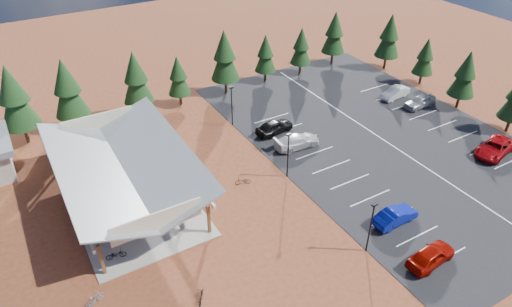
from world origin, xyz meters
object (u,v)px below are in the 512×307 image
(bike_pavilion, at_px, (123,165))
(car_3, at_px, (297,141))
(car_8, at_px, (420,101))
(bike_3, at_px, (101,174))
(bike_12, at_px, (201,298))
(lamp_post_1, at_px, (288,152))
(bike_0, at_px, (116,255))
(bike_7, at_px, (132,160))
(trash_bin_1, at_px, (189,178))
(lamp_post_0, at_px, (371,224))
(bike_16, at_px, (243,181))
(car_0, at_px, (431,255))
(bike_4, at_px, (176,219))
(bike_5, at_px, (163,183))
(trash_bin_0, at_px, (208,194))
(car_9, at_px, (395,93))
(bike_1, at_px, (121,209))
(car_1, at_px, (395,216))
(car_6, at_px, (495,148))
(bike_15, at_px, (211,195))
(bike_6, at_px, (144,168))
(bike_2, at_px, (93,202))
(bike_9, at_px, (95,299))
(lamp_post_2, at_px, (232,103))

(bike_pavilion, bearing_deg, car_3, -2.90)
(bike_pavilion, xyz_separation_m, car_8, (38.10, -1.15, -3.01))
(bike_3, distance_m, bike_12, 19.07)
(lamp_post_1, height_order, bike_0, lamp_post_1)
(bike_7, height_order, car_8, car_8)
(trash_bin_1, bearing_deg, bike_12, -110.02)
(lamp_post_0, xyz_separation_m, bike_16, (-4.54, 13.12, -2.56))
(trash_bin_1, bearing_deg, lamp_post_1, -25.11)
(lamp_post_0, height_order, bike_12, lamp_post_0)
(bike_pavilion, distance_m, car_8, 38.24)
(lamp_post_0, relative_size, car_0, 1.11)
(bike_0, xyz_separation_m, bike_4, (5.81, 1.49, 0.01))
(bike_0, height_order, bike_7, bike_7)
(trash_bin_1, distance_m, bike_5, 2.62)
(trash_bin_0, relative_size, car_9, 0.20)
(bike_1, height_order, bike_12, bike_1)
(trash_bin_0, xyz_separation_m, car_8, (31.55, 2.79, 0.36))
(bike_16, bearing_deg, bike_12, -21.05)
(bike_0, bearing_deg, trash_bin_1, -45.14)
(bike_0, height_order, car_9, car_9)
(car_1, xyz_separation_m, car_3, (-0.50, 14.71, 0.03))
(car_6, bearing_deg, bike_3, -126.21)
(car_1, height_order, car_3, car_3)
(bike_15, bearing_deg, bike_7, 5.32)
(trash_bin_1, distance_m, bike_1, 7.43)
(bike_6, bearing_deg, bike_15, -135.20)
(bike_6, bearing_deg, car_9, -75.77)
(bike_1, distance_m, bike_5, 5.07)
(bike_12, bearing_deg, bike_7, -60.26)
(car_6, bearing_deg, car_0, -79.58)
(bike_2, relative_size, car_3, 0.36)
(bike_5, xyz_separation_m, car_6, (33.50, -12.76, 0.29))
(lamp_post_1, relative_size, bike_7, 2.82)
(lamp_post_0, height_order, bike_1, lamp_post_0)
(bike_4, height_order, car_6, car_6)
(bike_pavilion, height_order, bike_9, bike_pavilion)
(lamp_post_1, distance_m, car_6, 23.41)
(bike_4, distance_m, bike_16, 8.25)
(bike_4, bearing_deg, car_0, -121.95)
(bike_4, distance_m, car_9, 35.74)
(lamp_post_1, relative_size, car_6, 0.90)
(bike_0, height_order, car_3, car_3)
(bike_4, relative_size, bike_16, 1.06)
(bike_15, bearing_deg, bike_4, 88.25)
(lamp_post_2, xyz_separation_m, car_3, (4.01, -7.96, -2.17))
(car_6, bearing_deg, bike_7, -129.23)
(trash_bin_0, bearing_deg, bike_3, 134.81)
(bike_0, bearing_deg, bike_pavilion, -15.06)
(bike_2, height_order, bike_4, bike_2)
(bike_12, distance_m, car_1, 18.68)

